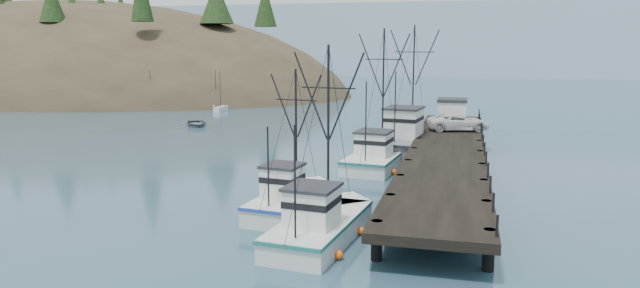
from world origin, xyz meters
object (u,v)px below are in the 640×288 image
object	(u,v)px
pier	(447,153)
work_vessel	(408,140)
trawler_far	(379,156)
trawler_near	(322,224)
trawler_mid	(291,199)
pickup_truck	(459,122)
pier_shed	(452,112)
motorboat	(196,126)

from	to	relation	value
pier	work_vessel	world-z (taller)	work_vessel
pier	trawler_far	xyz separation A→B (m)	(-5.73, 1.54, -0.87)
trawler_near	work_vessel	size ratio (longest dim) A/B	0.72
trawler_near	trawler_mid	size ratio (longest dim) A/B	1.16
pickup_truck	work_vessel	bearing A→B (deg)	100.31
work_vessel	pier	bearing A→B (deg)	-65.13
trawler_near	pier	bearing A→B (deg)	71.49
trawler_mid	pier_shed	size ratio (longest dim) A/B	2.88
pickup_truck	pier	bearing A→B (deg)	162.32
trawler_near	pickup_truck	distance (m)	29.01
trawler_near	pier_shed	xyz separation A→B (m)	(5.90, 31.45, 2.60)
trawler_mid	work_vessel	distance (m)	22.38
pier	trawler_mid	distance (m)	16.11
trawler_far	work_vessel	bearing A→B (deg)	75.19
trawler_mid	motorboat	distance (m)	40.30
pier_shed	pier	bearing A→B (deg)	-89.96
trawler_mid	work_vessel	bearing A→B (deg)	76.94
pier	trawler_near	size ratio (longest dim) A/B	4.12
motorboat	work_vessel	bearing A→B (deg)	-58.22
pier	trawler_mid	world-z (taller)	trawler_mid
pier	trawler_far	size ratio (longest dim) A/B	3.67
trawler_mid	trawler_far	bearing A→B (deg)	77.76
pickup_truck	trawler_far	bearing A→B (deg)	130.49
pier	trawler_mid	size ratio (longest dim) A/B	4.78
pier	pier_shed	distance (m)	13.90
trawler_far	pier_shed	distance (m)	13.77
trawler_near	motorboat	xyz separation A→B (m)	(-26.01, 37.42, -0.82)
pier	motorboat	bearing A→B (deg)	148.25
pier_shed	motorboat	world-z (taller)	pier_shed
work_vessel	motorboat	xyz separation A→B (m)	(-28.01, 11.32, -1.23)
work_vessel	pickup_truck	distance (m)	5.32
trawler_mid	pier_shed	xyz separation A→B (m)	(8.96, 27.15, 2.60)
pier	motorboat	distance (m)	37.58
pier_shed	pickup_truck	xyz separation A→B (m)	(0.74, -3.29, -0.59)
pier	trawler_far	distance (m)	6.00
trawler_mid	work_vessel	world-z (taller)	work_vessel
pier_shed	motorboat	xyz separation A→B (m)	(-31.91, 5.96, -3.42)
trawler_far	motorboat	world-z (taller)	trawler_far
trawler_near	trawler_mid	bearing A→B (deg)	125.34
trawler_far	pickup_truck	distance (m)	11.23
pier	trawler_near	world-z (taller)	trawler_near
trawler_far	pier_shed	world-z (taller)	trawler_far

